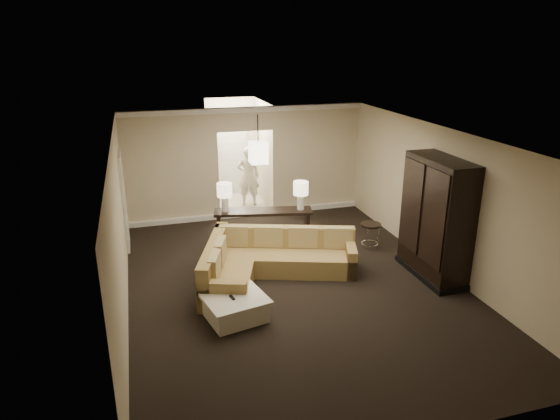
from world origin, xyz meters
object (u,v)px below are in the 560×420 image
object	(u,v)px
console_table	(263,224)
armoire	(436,221)
coffee_table	(234,306)
person	(248,173)
sectional_sofa	(266,261)
drink_table	(370,231)

from	to	relation	value
console_table	armoire	xyz separation A→B (m)	(2.77, -2.34, 0.63)
coffee_table	armoire	bearing A→B (deg)	6.41
armoire	person	size ratio (longest dim) A/B	1.29
sectional_sofa	coffee_table	distance (m)	1.53
coffee_table	drink_table	distance (m)	3.97
sectional_sofa	coffee_table	xyz separation A→B (m)	(-0.88, -1.25, -0.13)
armoire	person	distance (m)	5.74
armoire	drink_table	xyz separation A→B (m)	(-0.56, 1.54, -0.71)
console_table	armoire	size ratio (longest dim) A/B	0.94
sectional_sofa	person	world-z (taller)	person
console_table	armoire	world-z (taller)	armoire
console_table	drink_table	xyz separation A→B (m)	(2.21, -0.80, -0.09)
coffee_table	person	size ratio (longest dim) A/B	0.64
coffee_table	drink_table	world-z (taller)	drink_table
coffee_table	person	world-z (taller)	person
coffee_table	console_table	size ratio (longest dim) A/B	0.53
drink_table	coffee_table	bearing A→B (deg)	-149.91
armoire	person	world-z (taller)	armoire
sectional_sofa	drink_table	xyz separation A→B (m)	(2.55, 0.74, 0.07)
coffee_table	console_table	world-z (taller)	console_table
drink_table	armoire	bearing A→B (deg)	-69.93
sectional_sofa	person	size ratio (longest dim) A/B	1.84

